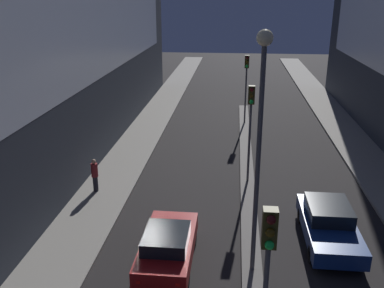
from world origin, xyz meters
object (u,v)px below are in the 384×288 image
(traffic_light_mid, at_px, (251,113))
(car_left_lane, at_px, (168,246))
(pedestrian_on_left_sidewalk, at_px, (95,174))
(traffic_light_far, at_px, (246,74))
(car_right_lane, at_px, (329,224))
(street_lamp, at_px, (260,120))
(traffic_light_near, at_px, (267,265))

(traffic_light_mid, height_order, car_left_lane, traffic_light_mid)
(car_left_lane, distance_m, pedestrian_on_left_sidewalk, 7.00)
(traffic_light_far, height_order, car_right_lane, traffic_light_far)
(car_right_lane, height_order, pedestrian_on_left_sidewalk, pedestrian_on_left_sidewalk)
(traffic_light_mid, distance_m, traffic_light_far, 10.57)
(street_lamp, bearing_deg, traffic_light_far, 90.00)
(traffic_light_far, relative_size, street_lamp, 0.61)
(traffic_light_near, relative_size, car_right_lane, 1.08)
(traffic_light_mid, bearing_deg, traffic_light_far, 90.00)
(car_left_lane, bearing_deg, car_right_lane, 19.62)
(traffic_light_near, xyz_separation_m, car_left_lane, (-3.04, 5.10, -3.02))
(traffic_light_near, height_order, traffic_light_far, same)
(traffic_light_mid, distance_m, pedestrian_on_left_sidewalk, 8.18)
(traffic_light_near, distance_m, car_right_lane, 8.43)
(pedestrian_on_left_sidewalk, bearing_deg, car_right_lane, -17.25)
(traffic_light_far, distance_m, pedestrian_on_left_sidewalk, 14.82)
(traffic_light_mid, distance_m, car_left_lane, 8.52)
(car_right_lane, xyz_separation_m, pedestrian_on_left_sidewalk, (-10.49, 3.26, 0.25))
(street_lamp, bearing_deg, traffic_light_mid, 90.00)
(traffic_light_far, distance_m, car_left_lane, 18.44)
(traffic_light_mid, relative_size, car_left_lane, 1.19)
(traffic_light_mid, xyz_separation_m, pedestrian_on_left_sidewalk, (-7.46, -1.94, -2.76))
(pedestrian_on_left_sidewalk, bearing_deg, traffic_light_mid, 14.56)
(traffic_light_mid, bearing_deg, pedestrian_on_left_sidewalk, -165.44)
(car_right_lane, bearing_deg, traffic_light_mid, 120.32)
(traffic_light_near, xyz_separation_m, street_lamp, (0.00, 4.96, 1.82))
(traffic_light_near, relative_size, traffic_light_mid, 1.00)
(traffic_light_mid, relative_size, traffic_light_far, 1.00)
(street_lamp, height_order, pedestrian_on_left_sidewalk, street_lamp)
(traffic_light_near, height_order, car_left_lane, traffic_light_near)
(street_lamp, distance_m, car_left_lane, 5.71)
(traffic_light_near, xyz_separation_m, traffic_light_mid, (0.00, 12.46, 0.00))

